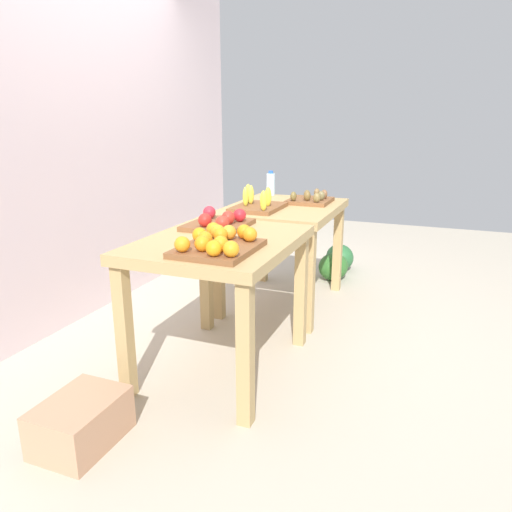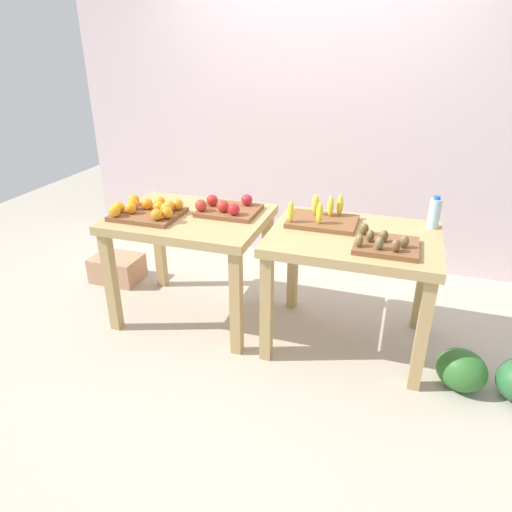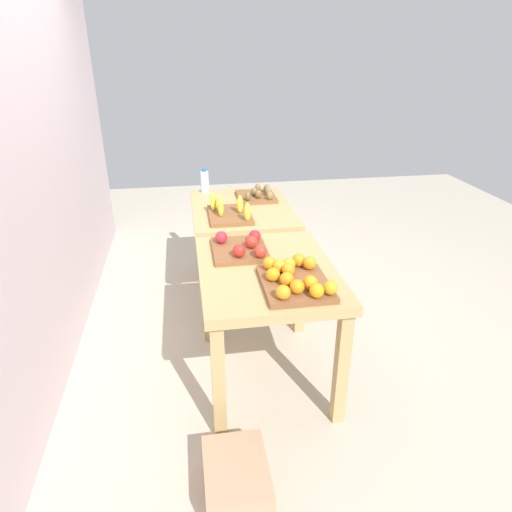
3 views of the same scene
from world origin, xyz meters
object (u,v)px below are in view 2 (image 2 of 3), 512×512
Objects in this scene: orange_bin at (148,210)px; display_table_right at (353,252)px; water_bottle at (434,213)px; display_table_left at (191,231)px; banana_crate at (322,218)px; kiwi_bin at (384,244)px; cardboard_produce_box at (117,268)px; watermelon_pile at (491,375)px; apple_bin at (227,208)px.

display_table_right is at bearing 4.52° from orange_bin.
water_bottle is (0.46, 0.27, 0.22)m from display_table_right.
display_table_left is 2.29× the size of orange_bin.
display_table_left is 0.91m from banana_crate.
kiwi_bin is (0.42, -0.29, -0.01)m from banana_crate.
kiwi_bin is at bearing -40.45° from display_table_right.
water_bottle reaches higher than banana_crate.
cardboard_produce_box is (-0.87, 0.30, -0.57)m from display_table_left.
water_bottle is 0.53× the size of cardboard_produce_box.
kiwi_bin is (1.31, -0.16, 0.15)m from display_table_left.
banana_crate reaches higher than cardboard_produce_box.
banana_crate reaches higher than display_table_left.
cardboard_produce_box is at bearing 169.08° from watermelon_pile.
apple_bin is at bearing -179.35° from banana_crate.
apple_bin is 0.66m from banana_crate.
display_table_left is at bearing 173.03° from kiwi_bin.
cardboard_produce_box is (-2.18, 0.46, -0.72)m from kiwi_bin.
watermelon_pile is (0.69, -0.09, -0.70)m from kiwi_bin.
banana_crate is at bearing -168.07° from water_bottle.
display_table_right is 4.94× the size of water_bottle.
water_bottle is 1.02m from watermelon_pile.
display_table_right is (1.12, 0.00, 0.00)m from display_table_left.
kiwi_bin is (1.08, -0.28, -0.01)m from apple_bin.
kiwi_bin reaches higher than display_table_right.
display_table_left is at bearing -19.08° from cardboard_produce_box.
display_table_left is at bearing 172.79° from watermelon_pile.
water_bottle reaches higher than display_table_left.
water_bottle is (1.83, 0.38, 0.05)m from orange_bin.
cardboard_produce_box is at bearing 160.92° from display_table_left.
cardboard_produce_box is (-2.44, 0.03, -0.78)m from water_bottle.
kiwi_bin is at bearing -34.33° from banana_crate.
kiwi_bin is 0.51m from water_bottle.
display_table_left is at bearing 23.35° from orange_bin.
cardboard_produce_box is at bearing 146.49° from orange_bin.
display_table_left is 2.36× the size of banana_crate.
orange_bin is at bearing -168.41° from banana_crate.
display_table_right is 0.91m from apple_bin.
water_bottle is at bearing 11.72° from orange_bin.
cardboard_produce_box is (-1.10, 0.18, -0.72)m from apple_bin.
watermelon_pile is (1.77, -0.37, -0.70)m from apple_bin.
watermelon_pile is (2.25, -0.14, -0.71)m from orange_bin.
orange_bin is at bearing 178.10° from kiwi_bin.
orange_bin is at bearing -175.48° from display_table_right.
banana_crate reaches higher than orange_bin.
watermelon_pile is (2.00, -0.25, -0.55)m from display_table_left.
kiwi_bin is at bearing -14.48° from apple_bin.
apple_bin reaches higher than cardboard_produce_box.
display_table_right is 2.09m from cardboard_produce_box.
display_table_left is 0.32m from orange_bin.
display_table_right is 1.48× the size of watermelon_pile.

